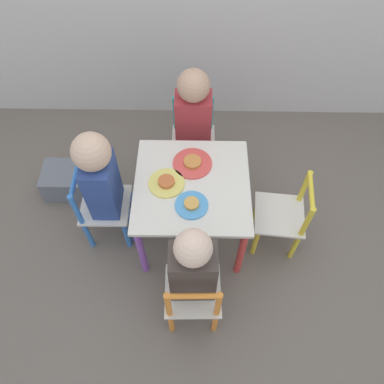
# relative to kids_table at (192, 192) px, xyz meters

# --- Properties ---
(ground_plane) EXTENTS (6.00, 6.00, 0.00)m
(ground_plane) POSITION_rel_kids_table_xyz_m (0.00, 0.00, -0.40)
(ground_plane) COLOR #6B6056
(kids_table) EXTENTS (0.57, 0.57, 0.47)m
(kids_table) POSITION_rel_kids_table_xyz_m (0.00, 0.00, 0.00)
(kids_table) COLOR silver
(kids_table) RESTS_ON ground_plane
(chair_orange) EXTENTS (0.27, 0.27, 0.51)m
(chair_orange) POSITION_rel_kids_table_xyz_m (0.01, -0.49, -0.15)
(chair_orange) COLOR silver
(chair_orange) RESTS_ON ground_plane
(chair_blue) EXTENTS (0.26, 0.26, 0.51)m
(chair_blue) POSITION_rel_kids_table_xyz_m (-0.49, -0.00, -0.15)
(chair_blue) COLOR silver
(chair_blue) RESTS_ON ground_plane
(chair_teal) EXTENTS (0.26, 0.26, 0.51)m
(chair_teal) POSITION_rel_kids_table_xyz_m (-0.00, 0.49, -0.15)
(chair_teal) COLOR silver
(chair_teal) RESTS_ON ground_plane
(chair_yellow) EXTENTS (0.28, 0.28, 0.51)m
(chair_yellow) POSITION_rel_kids_table_xyz_m (0.49, -0.05, -0.15)
(chair_yellow) COLOR silver
(chair_yellow) RESTS_ON ground_plane
(child_front) EXTENTS (0.20, 0.21, 0.75)m
(child_front) POSITION_rel_kids_table_xyz_m (0.01, -0.43, 0.05)
(child_front) COLOR #4C608E
(child_front) RESTS_ON ground_plane
(child_left) EXTENTS (0.23, 0.20, 0.79)m
(child_left) POSITION_rel_kids_table_xyz_m (-0.43, -0.00, 0.09)
(child_left) COLOR #4C608E
(child_left) RESTS_ON ground_plane
(child_back) EXTENTS (0.20, 0.22, 0.79)m
(child_back) POSITION_rel_kids_table_xyz_m (-0.00, 0.43, 0.08)
(child_back) COLOR #4C608E
(child_back) RESTS_ON ground_plane
(plate_front) EXTENTS (0.16, 0.16, 0.03)m
(plate_front) POSITION_rel_kids_table_xyz_m (-0.00, -0.13, 0.08)
(plate_front) COLOR #4C9EE0
(plate_front) RESTS_ON kids_table
(plate_left) EXTENTS (0.18, 0.18, 0.03)m
(plate_left) POSITION_rel_kids_table_xyz_m (-0.13, 0.00, 0.08)
(plate_left) COLOR #EADB66
(plate_left) RESTS_ON kids_table
(plate_back) EXTENTS (0.20, 0.20, 0.03)m
(plate_back) POSITION_rel_kids_table_xyz_m (0.00, 0.13, 0.08)
(plate_back) COLOR #E54C47
(plate_back) RESTS_ON kids_table
(storage_bin) EXTENTS (0.26, 0.22, 0.17)m
(storage_bin) POSITION_rel_kids_table_xyz_m (-0.79, 0.29, -0.31)
(storage_bin) COLOR slate
(storage_bin) RESTS_ON ground_plane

